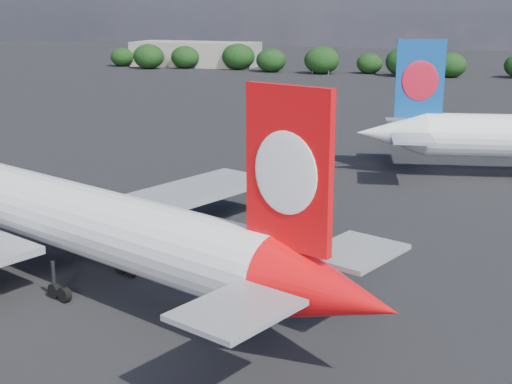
% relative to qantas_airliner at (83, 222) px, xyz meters
% --- Properties ---
extents(ground, '(500.00, 500.00, 0.00)m').
position_rel_qantas_airliner_xyz_m(ground, '(-2.96, 49.44, -5.01)').
color(ground, black).
rests_on(ground, ground).
extents(qantas_airliner, '(48.66, 46.80, 16.44)m').
position_rel_qantas_airliner_xyz_m(qantas_airliner, '(0.00, 0.00, 0.00)').
color(qantas_airliner, white).
rests_on(qantas_airliner, ground).
extents(terminal_building, '(42.00, 16.00, 8.00)m').
position_rel_qantas_airliner_xyz_m(terminal_building, '(-67.96, 181.44, -1.01)').
color(terminal_building, gray).
rests_on(terminal_building, ground).
extents(highway_sign, '(6.00, 0.30, 4.50)m').
position_rel_qantas_airliner_xyz_m(highway_sign, '(-20.96, 165.44, -1.88)').
color(highway_sign, '#156C24').
rests_on(highway_sign, ground).
extents(billboard_yellow, '(5.00, 0.30, 5.50)m').
position_rel_qantas_airliner_xyz_m(billboard_yellow, '(9.04, 171.44, -1.14)').
color(billboard_yellow, yellow).
rests_on(billboard_yellow, ground).
extents(horizon_treeline, '(202.20, 16.28, 9.03)m').
position_rel_qantas_airliner_xyz_m(horizon_treeline, '(10.26, 169.31, -1.13)').
color(horizon_treeline, black).
rests_on(horizon_treeline, ground).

